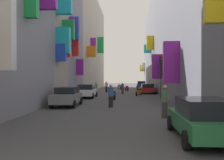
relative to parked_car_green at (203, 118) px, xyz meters
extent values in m
plane|color=#424244|center=(-3.75, 24.16, -0.76)|extent=(140.00, 140.00, 0.00)
cube|color=#9E9384|center=(-11.75, 13.80, 5.33)|extent=(6.00, 4.69, 12.18)
cube|color=blue|center=(-8.34, 12.10, 3.55)|extent=(0.84, 0.60, 1.46)
cube|color=red|center=(-8.41, 14.42, 4.30)|extent=(0.69, 0.44, 1.89)
cube|color=#19B2BF|center=(-8.18, 12.16, 4.59)|extent=(1.15, 0.60, 2.22)
cube|color=green|center=(-8.21, 14.18, 5.85)|extent=(1.09, 0.46, 1.84)
cube|color=#19B2BF|center=(-8.10, 12.15, 7.61)|extent=(1.31, 0.63, 1.61)
cube|color=gray|center=(-11.75, 20.46, 7.95)|extent=(6.00, 8.62, 17.43)
cube|color=purple|center=(-8.38, 16.90, 6.87)|extent=(0.74, 0.56, 1.45)
cube|color=red|center=(-8.40, 18.33, 5.15)|extent=(0.70, 0.42, 2.73)
cube|color=purple|center=(-8.34, 20.49, 2.66)|extent=(0.83, 0.37, 1.89)
cube|color=blue|center=(-8.27, 17.13, 6.56)|extent=(0.97, 0.61, 2.34)
cube|color=#B2A899|center=(-11.75, 39.46, 7.99)|extent=(6.00, 29.39, 17.51)
cube|color=green|center=(-8.15, 41.17, 7.88)|extent=(1.21, 0.38, 3.15)
cube|color=orange|center=(-8.08, 28.11, 5.26)|extent=(1.35, 0.64, 1.61)
cube|color=purple|center=(-8.32, 31.83, 6.91)|extent=(0.88, 0.45, 1.84)
cube|color=purple|center=(0.60, 19.52, 2.67)|extent=(1.29, 0.57, 2.71)
cube|color=purple|center=(0.63, 10.69, 2.63)|extent=(1.22, 0.50, 3.19)
cube|color=gray|center=(4.25, 35.11, 7.34)|extent=(6.00, 11.28, 16.20)
cube|color=#19B2BF|center=(0.64, 35.41, 6.42)|extent=(1.22, 0.53, 1.44)
cube|color=yellow|center=(0.69, 30.38, 6.78)|extent=(1.10, 0.39, 2.14)
cube|color=gray|center=(4.25, 47.46, 6.91)|extent=(6.00, 13.40, 15.35)
cube|color=yellow|center=(0.67, 52.88, 3.73)|extent=(1.16, 0.57, 1.53)
cube|color=white|center=(0.90, 51.99, 4.19)|extent=(0.68, 0.56, 1.60)
cube|color=#236638|center=(0.00, 0.07, -0.18)|extent=(1.82, 4.46, 0.57)
cube|color=black|center=(0.00, -0.15, 0.40)|extent=(1.60, 2.50, 0.59)
cylinder|color=black|center=(-0.91, 1.55, -0.46)|extent=(0.18, 0.60, 0.60)
cylinder|color=black|center=(0.91, 1.55, -0.46)|extent=(0.18, 0.60, 0.60)
cylinder|color=black|center=(-0.91, -1.40, -0.46)|extent=(0.18, 0.60, 0.60)
cube|color=slate|center=(-7.38, 10.12, -0.13)|extent=(1.67, 4.08, 0.67)
cube|color=black|center=(-7.38, 10.32, 0.45)|extent=(1.47, 2.28, 0.50)
cylinder|color=black|center=(-6.54, 8.77, -0.46)|extent=(0.18, 0.60, 0.60)
cylinder|color=black|center=(-8.21, 8.77, -0.46)|extent=(0.18, 0.60, 0.60)
cylinder|color=black|center=(-6.54, 11.46, -0.46)|extent=(0.18, 0.60, 0.60)
cylinder|color=black|center=(-8.21, 11.46, -0.46)|extent=(0.18, 0.60, 0.60)
cube|color=#B21E1E|center=(-0.01, 26.48, -0.19)|extent=(1.82, 4.09, 0.55)
cube|color=black|center=(-0.01, 26.28, 0.33)|extent=(1.60, 2.29, 0.49)
cylinder|color=black|center=(-0.92, 27.83, -0.46)|extent=(0.18, 0.60, 0.60)
cylinder|color=black|center=(0.89, 27.83, -0.46)|extent=(0.18, 0.60, 0.60)
cylinder|color=black|center=(-0.92, 25.13, -0.46)|extent=(0.18, 0.60, 0.60)
cylinder|color=black|center=(0.89, 25.13, -0.46)|extent=(0.18, 0.60, 0.60)
cube|color=navy|center=(-0.11, 41.48, -0.13)|extent=(1.65, 3.95, 0.68)
cube|color=black|center=(-0.11, 41.28, 0.48)|extent=(1.45, 2.21, 0.53)
cylinder|color=black|center=(-0.93, 42.78, -0.46)|extent=(0.18, 0.60, 0.60)
cylinder|color=black|center=(0.72, 42.78, -0.46)|extent=(0.18, 0.60, 0.60)
cylinder|color=black|center=(-0.93, 40.17, -0.46)|extent=(0.18, 0.60, 0.60)
cylinder|color=black|center=(0.72, 40.17, -0.46)|extent=(0.18, 0.60, 0.60)
cube|color=white|center=(-7.26, 18.51, -0.16)|extent=(1.84, 4.50, 0.60)
cube|color=black|center=(-7.26, 18.74, 0.41)|extent=(1.62, 2.52, 0.55)
cylinder|color=black|center=(-6.34, 17.03, -0.46)|extent=(0.18, 0.60, 0.60)
cylinder|color=black|center=(-8.18, 17.03, -0.46)|extent=(0.18, 0.60, 0.60)
cylinder|color=black|center=(-6.34, 19.99, -0.46)|extent=(0.18, 0.60, 0.60)
cylinder|color=black|center=(-8.18, 19.99, -0.46)|extent=(0.18, 0.60, 0.60)
cube|color=red|center=(-2.93, 32.22, -0.30)|extent=(0.69, 1.15, 0.45)
cube|color=black|center=(-2.88, 32.03, 0.01)|extent=(0.45, 0.62, 0.16)
cylinder|color=#4C4C51|center=(-3.06, 32.74, 0.03)|extent=(0.12, 0.28, 0.68)
cylinder|color=black|center=(-3.09, 32.87, -0.52)|extent=(0.21, 0.49, 0.48)
cylinder|color=black|center=(-2.77, 31.57, -0.52)|extent=(0.21, 0.49, 0.48)
cube|color=#2D4CAD|center=(-4.20, 16.05, -0.30)|extent=(0.74, 1.19, 0.45)
cube|color=black|center=(-4.14, 15.85, 0.01)|extent=(0.47, 0.63, 0.16)
cylinder|color=#4C4C51|center=(-4.36, 16.58, 0.03)|extent=(0.14, 0.28, 0.68)
cylinder|color=black|center=(-4.40, 16.72, -0.52)|extent=(0.23, 0.49, 0.48)
cylinder|color=black|center=(-4.01, 15.39, -0.52)|extent=(0.23, 0.49, 0.48)
cube|color=#ADADB2|center=(-4.36, 39.90, -0.30)|extent=(0.78, 1.22, 0.45)
cube|color=black|center=(-4.29, 39.70, 0.01)|extent=(0.48, 0.63, 0.16)
cylinder|color=#4C4C51|center=(-4.54, 40.44, 0.03)|extent=(0.14, 0.28, 0.68)
cylinder|color=black|center=(-4.58, 40.57, -0.52)|extent=(0.25, 0.49, 0.48)
cylinder|color=black|center=(-4.14, 39.22, -0.52)|extent=(0.25, 0.49, 0.48)
cube|color=orange|center=(-1.43, 22.06, -0.30)|extent=(0.81, 1.22, 0.45)
cube|color=black|center=(-1.36, 22.26, 0.01)|extent=(0.50, 0.64, 0.16)
cylinder|color=#4C4C51|center=(-1.63, 21.53, 0.03)|extent=(0.15, 0.28, 0.68)
cylinder|color=black|center=(-1.68, 21.40, -0.52)|extent=(0.26, 0.48, 0.48)
cylinder|color=black|center=(-1.18, 22.73, -0.52)|extent=(0.26, 0.48, 0.48)
cylinder|color=black|center=(-5.93, 28.89, -0.36)|extent=(0.44, 0.44, 0.80)
cylinder|color=#B2AD9E|center=(-5.93, 28.89, 0.36)|extent=(0.52, 0.52, 0.64)
sphere|color=tan|center=(-5.93, 28.89, 0.79)|extent=(0.22, 0.22, 0.22)
cylinder|color=#2F2F2F|center=(-6.73, 22.54, -0.37)|extent=(0.36, 0.36, 0.80)
cylinder|color=#4C724C|center=(-6.73, 22.54, 0.35)|extent=(0.42, 0.42, 0.63)
sphere|color=tan|center=(-6.73, 22.54, 0.77)|extent=(0.22, 0.22, 0.22)
cylinder|color=#3F3F3F|center=(-3.42, 24.61, -0.39)|extent=(0.44, 0.44, 0.75)
cylinder|color=#335199|center=(-3.42, 24.61, 0.28)|extent=(0.52, 0.52, 0.59)
sphere|color=tan|center=(-3.42, 24.61, 0.67)|extent=(0.20, 0.20, 0.20)
cylinder|color=black|center=(-3.95, 9.57, -0.35)|extent=(0.35, 0.35, 0.82)
cylinder|color=#335199|center=(-3.95, 9.57, 0.38)|extent=(0.42, 0.42, 0.65)
sphere|color=tan|center=(-3.95, 9.57, 0.82)|extent=(0.22, 0.22, 0.22)
cylinder|color=#3A3A3A|center=(-0.69, 4.78, -0.33)|extent=(0.36, 0.36, 0.87)
cylinder|color=#4C724C|center=(-0.69, 4.78, 0.45)|extent=(0.43, 0.43, 0.69)
sphere|color=tan|center=(-0.69, 4.78, 0.91)|extent=(0.24, 0.24, 0.24)
cylinder|color=#2D2D2D|center=(0.84, 18.68, 1.14)|extent=(0.12, 0.12, 3.80)
cube|color=black|center=(0.84, 18.68, 3.41)|extent=(0.26, 0.26, 0.75)
sphere|color=red|center=(0.84, 18.54, 3.66)|extent=(0.14, 0.14, 0.14)
sphere|color=orange|center=(0.84, 18.54, 3.41)|extent=(0.14, 0.14, 0.14)
sphere|color=green|center=(0.84, 18.54, 3.16)|extent=(0.14, 0.14, 0.14)
camera|label=1|loc=(-2.66, -9.28, 1.43)|focal=41.11mm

